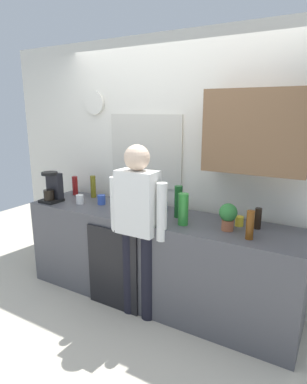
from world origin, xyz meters
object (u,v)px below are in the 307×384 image
coffee_maker (53,188)px  cup_blue_mug (101,200)px  mixing_bowl (157,206)px  bottle_dark_sauce (258,218)px  bottle_olive_oil (93,187)px  cup_yellow_cup (239,221)px  person_at_sink (138,219)px  bottle_red_vinegar (75,186)px  cup_white_mug (80,199)px  potted_plant (228,215)px  bottle_clear_soda (183,209)px  bottle_green_wine (178,202)px  bottle_amber_beer (250,225)px

coffee_maker → cup_blue_mug: coffee_maker is taller
mixing_bowl → bottle_dark_sauce: bearing=-2.5°
bottle_olive_oil → cup_yellow_cup: bottle_olive_oil is taller
bottle_dark_sauce → person_at_sink: size_ratio=0.11×
coffee_maker → bottle_red_vinegar: size_ratio=1.50×
cup_white_mug → potted_plant: potted_plant is taller
bottle_clear_soda → bottle_green_wine: 0.21m
coffee_maker → bottle_clear_soda: (1.55, 0.03, -0.01)m
bottle_clear_soda → bottle_olive_oil: 1.32m
bottle_dark_sauce → cup_yellow_cup: bottle_dark_sauce is taller
bottle_dark_sauce → cup_blue_mug: bearing=-177.0°
cup_yellow_cup → cup_blue_mug: (-1.45, -0.08, 0.01)m
person_at_sink → bottle_amber_beer: bearing=22.7°
bottle_amber_beer → cup_white_mug: size_ratio=2.42×
cup_white_mug → cup_yellow_cup: bearing=5.8°
cup_blue_mug → potted_plant: (1.39, -0.08, 0.08)m
bottle_clear_soda → person_at_sink: 0.41m
coffee_maker → cup_yellow_cup: 2.00m
bottle_amber_beer → cup_blue_mug: (-1.60, 0.18, -0.07)m
mixing_bowl → cup_white_mug: bearing=-164.9°
bottle_clear_soda → potted_plant: 0.38m
bottle_dark_sauce → cup_white_mug: bottle_dark_sauce is taller
bottle_amber_beer → bottle_olive_oil: bearing=169.0°
bottle_dark_sauce → mixing_bowl: (-1.00, 0.04, -0.05)m
coffee_maker → cup_yellow_cup: bearing=7.2°
bottle_dark_sauce → potted_plant: potted_plant is taller
coffee_maker → mixing_bowl: (1.13, 0.30, -0.11)m
cup_blue_mug → potted_plant: 1.40m
bottle_dark_sauce → coffee_maker: bearing=-173.1°
bottle_red_vinegar → person_at_sink: 1.29m
bottle_olive_oil → person_at_sink: (0.93, -0.51, -0.08)m
potted_plant → cup_yellow_cup: bearing=70.4°
cup_blue_mug → bottle_red_vinegar: bearing=162.6°
bottle_olive_oil → cup_blue_mug: bearing=-34.6°
bottle_red_vinegar → bottle_clear_soda: (1.54, -0.30, 0.03)m
cup_yellow_cup → cup_white_mug: size_ratio=0.89×
bottle_red_vinegar → bottle_amber_beer: bottle_amber_beer is taller
bottle_red_vinegar → bottle_amber_beer: 2.15m
cup_white_mug → person_at_sink: person_at_sink is taller
bottle_red_vinegar → potted_plant: size_ratio=0.96×
coffee_maker → cup_yellow_cup: (1.98, 0.25, -0.10)m
bottle_red_vinegar → cup_blue_mug: bearing=-17.4°
cup_yellow_cup → bottle_olive_oil: bearing=176.4°
bottle_red_vinegar → cup_white_mug: bearing=-40.1°
bottle_clear_soda → coffee_maker: bearing=-178.8°
coffee_maker → bottle_red_vinegar: bearing=88.9°
bottle_amber_beer → potted_plant: bearing=153.6°
bottle_amber_beer → potted_plant: same height
bottle_clear_soda → cup_white_mug: 1.24m
cup_yellow_cup → mixing_bowl: 0.85m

